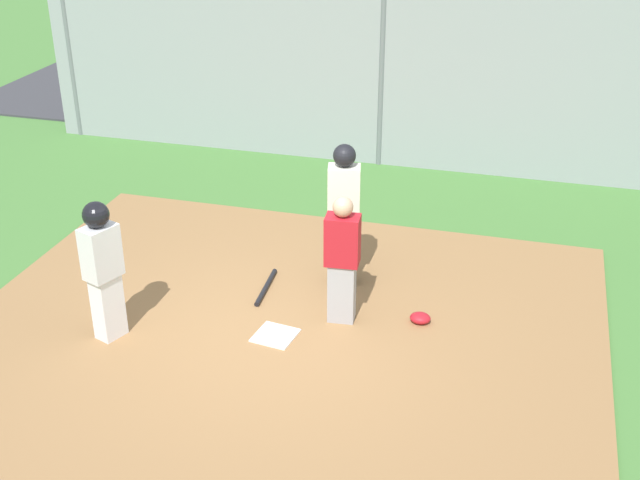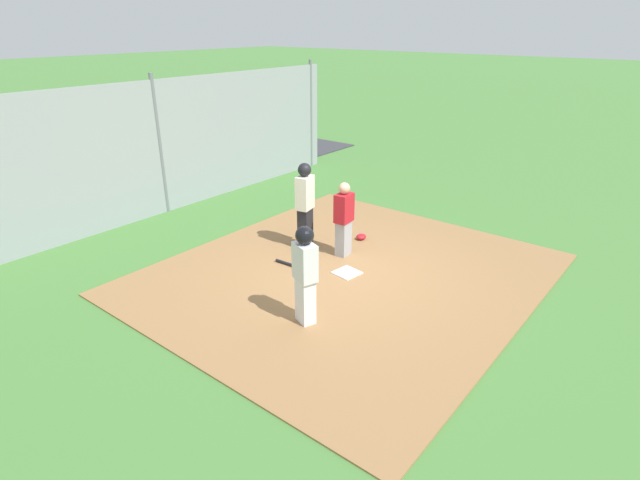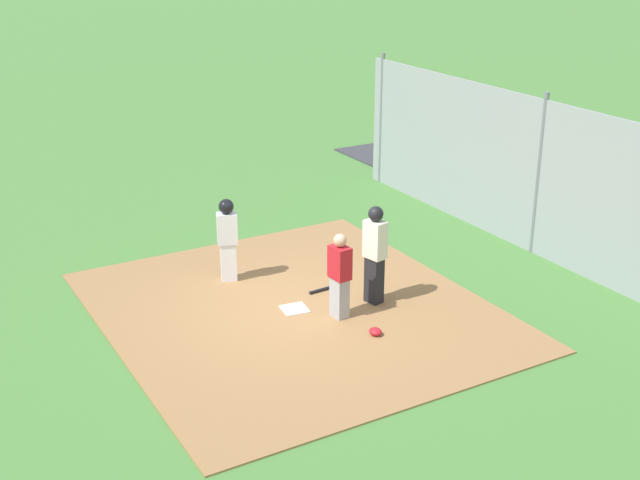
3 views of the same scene
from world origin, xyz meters
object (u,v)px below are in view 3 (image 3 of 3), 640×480
(home_plate, at_px, (295,309))
(parked_car_white, at_px, (532,164))
(catcher_mask, at_px, (375,332))
(runner, at_px, (227,235))
(umpire, at_px, (375,252))
(baseball_bat, at_px, (329,288))
(catcher, at_px, (340,275))

(home_plate, height_order, parked_car_white, parked_car_white)
(catcher_mask, bearing_deg, parked_car_white, -58.74)
(runner, height_order, parked_car_white, runner)
(umpire, height_order, baseball_bat, umpire)
(baseball_bat, distance_m, parked_car_white, 8.28)
(umpire, height_order, runner, umpire)
(home_plate, distance_m, runner, 2.05)
(catcher_mask, xyz_separation_m, parked_car_white, (4.85, -7.99, 0.52))
(catcher, distance_m, parked_car_white, 9.07)
(catcher, height_order, parked_car_white, catcher)
(parked_car_white, bearing_deg, runner, 99.08)
(catcher_mask, bearing_deg, runner, 19.89)
(catcher, height_order, runner, runner)
(runner, distance_m, catcher_mask, 3.60)
(runner, bearing_deg, baseball_bat, 67.85)
(home_plate, relative_size, runner, 0.27)
(catcher_mask, height_order, parked_car_white, parked_car_white)
(umpire, relative_size, catcher_mask, 7.59)
(home_plate, relative_size, catcher, 0.29)
(baseball_bat, height_order, catcher_mask, catcher_mask)
(catcher, bearing_deg, runner, -71.81)
(runner, bearing_deg, parked_car_white, 120.27)
(home_plate, relative_size, catcher_mask, 1.83)
(umpire, bearing_deg, runner, -61.98)
(catcher, bearing_deg, catcher_mask, 95.57)
(home_plate, bearing_deg, catcher, -138.54)
(runner, bearing_deg, home_plate, 35.51)
(catcher, relative_size, catcher_mask, 6.39)
(catcher, relative_size, umpire, 0.84)
(home_plate, xyz_separation_m, umpire, (-0.43, -1.39, 0.96))
(parked_car_white, bearing_deg, catcher, 115.30)
(baseball_bat, bearing_deg, runner, -46.47)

